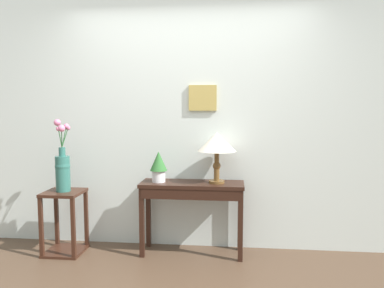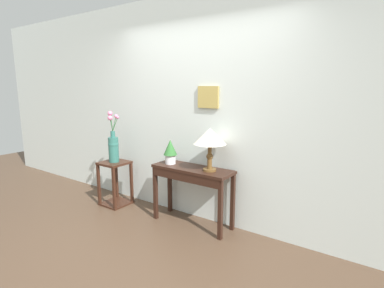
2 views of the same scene
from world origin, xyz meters
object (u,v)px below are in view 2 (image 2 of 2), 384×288
object	(u,v)px
console_table	(191,178)
pedestal_stand_left	(115,183)
table_lamp	(210,138)
potted_plant_on_console	(170,150)
flower_vase_tall	(113,145)

from	to	relation	value
console_table	pedestal_stand_left	size ratio (longest dim) A/B	1.61
console_table	table_lamp	size ratio (longest dim) A/B	2.04
table_lamp	pedestal_stand_left	distance (m)	1.72
console_table	potted_plant_on_console	xyz separation A→B (m)	(-0.33, 0.01, 0.29)
table_lamp	flower_vase_tall	xyz separation A→B (m)	(-1.52, -0.11, -0.24)
potted_plant_on_console	flower_vase_tall	world-z (taller)	flower_vase_tall
potted_plant_on_console	pedestal_stand_left	world-z (taller)	potted_plant_on_console
console_table	flower_vase_tall	bearing A→B (deg)	-175.84
potted_plant_on_console	pedestal_stand_left	xyz separation A→B (m)	(-0.95, -0.10, -0.58)
table_lamp	potted_plant_on_console	distance (m)	0.61
console_table	table_lamp	xyz separation A→B (m)	(0.24, 0.02, 0.51)
console_table	flower_vase_tall	size ratio (longest dim) A/B	1.42
pedestal_stand_left	flower_vase_tall	distance (m)	0.56
table_lamp	flower_vase_tall	size ratio (longest dim) A/B	0.70
table_lamp	potted_plant_on_console	size ratio (longest dim) A/B	1.63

